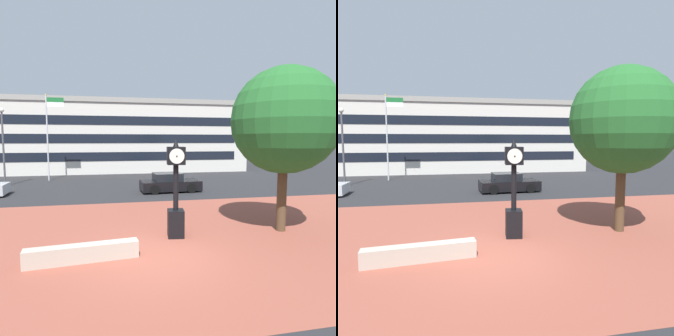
# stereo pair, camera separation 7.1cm
# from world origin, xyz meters

# --- Properties ---
(ground_plane) EXTENTS (200.00, 200.00, 0.00)m
(ground_plane) POSITION_xyz_m (0.00, 0.00, 0.00)
(ground_plane) COLOR #262628
(plaza_brick_paving) EXTENTS (44.00, 11.78, 0.01)m
(plaza_brick_paving) POSITION_xyz_m (0.00, 1.89, 0.00)
(plaza_brick_paving) COLOR brown
(plaza_brick_paving) RESTS_ON ground
(planter_wall) EXTENTS (3.22, 0.75, 0.50)m
(planter_wall) POSITION_xyz_m (-2.16, -0.03, 0.25)
(planter_wall) COLOR #ADA393
(planter_wall) RESTS_ON ground
(street_clock) EXTENTS (0.69, 0.74, 3.55)m
(street_clock) POSITION_xyz_m (0.94, 1.59, 1.63)
(street_clock) COLOR black
(street_clock) RESTS_ON ground
(plaza_tree) EXTENTS (4.30, 4.00, 6.23)m
(plaza_tree) POSITION_xyz_m (5.31, 1.66, 4.13)
(plaza_tree) COLOR #4C3823
(plaza_tree) RESTS_ON ground
(car_street_near) EXTENTS (4.10, 2.12, 1.28)m
(car_street_near) POSITION_xyz_m (2.58, 10.87, 0.57)
(car_street_near) COLOR black
(car_street_near) RESTS_ON ground
(flagpole_primary) EXTENTS (1.50, 0.14, 7.42)m
(flagpole_primary) POSITION_xyz_m (-6.51, 18.26, 4.32)
(flagpole_primary) COLOR silver
(flagpole_primary) RESTS_ON ground
(civic_building) EXTENTS (31.08, 13.86, 7.84)m
(civic_building) POSITION_xyz_m (-1.53, 28.83, 3.93)
(civic_building) COLOR beige
(civic_building) RESTS_ON ground
(street_lamp_post) EXTENTS (0.36, 0.36, 5.92)m
(street_lamp_post) POSITION_xyz_m (-9.30, 15.62, 3.67)
(street_lamp_post) COLOR #4C4C51
(street_lamp_post) RESTS_ON ground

